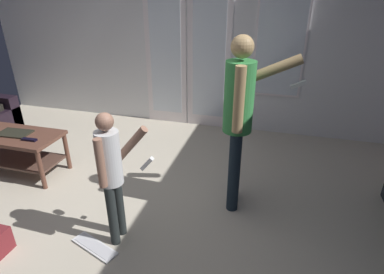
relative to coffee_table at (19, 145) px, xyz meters
The scene contains 8 objects.
ground_plane 1.44m from the coffee_table, 15.81° to the right, with size 6.29×4.78×0.02m, color #BEB39E.
wall_back_with_doors 2.63m from the coffee_table, 55.10° to the left, with size 6.29×0.09×2.88m.
coffee_table is the anchor object (origin of this frame).
person_adult 2.53m from the coffee_table, ahead, with size 0.68×0.50×1.63m.
person_child 1.75m from the coffee_table, 23.25° to the right, with size 0.40×0.32×1.15m.
loose_keyboard 1.69m from the coffee_table, 30.62° to the right, with size 0.46×0.27×0.02m.
laptop_closed 0.15m from the coffee_table, 159.57° to the left, with size 0.35×0.22×0.02m, color #27271D.
tv_remote_black 0.31m from the coffee_table, 19.23° to the right, with size 0.17×0.05×0.02m, color black.
Camera 1 is at (1.39, -2.14, 1.95)m, focal length 29.30 mm.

